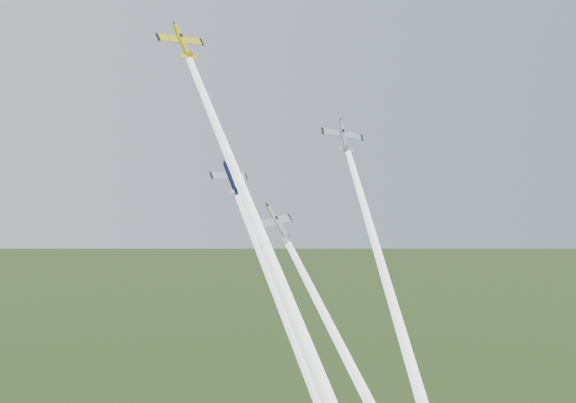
% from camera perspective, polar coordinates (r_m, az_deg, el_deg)
% --- Properties ---
extents(plane_yellow, '(8.44, 5.95, 7.38)m').
position_cam_1_polar(plane_yellow, '(106.12, -8.37, 12.39)').
color(plane_yellow, yellow).
extents(smoke_trail_yellow, '(6.52, 43.77, 65.50)m').
position_cam_1_polar(smoke_trail_yellow, '(87.73, 0.14, -8.21)').
color(smoke_trail_yellow, white).
extents(plane_navy, '(7.08, 5.17, 6.36)m').
position_cam_1_polar(plane_navy, '(108.19, -4.56, 1.86)').
color(plane_navy, '#0D133A').
extents(smoke_trail_navy, '(5.05, 31.81, 47.04)m').
position_cam_1_polar(smoke_trail_navy, '(98.75, 1.51, -13.12)').
color(smoke_trail_navy, white).
extents(plane_silver_right, '(9.28, 6.66, 7.87)m').
position_cam_1_polar(plane_silver_right, '(119.17, 4.40, 5.18)').
color(plane_silver_right, '#ADB4BC').
extents(smoke_trail_silver_right, '(13.22, 41.77, 63.79)m').
position_cam_1_polar(smoke_trail_silver_right, '(103.10, 9.93, -13.35)').
color(smoke_trail_silver_right, white).
extents(plane_silver_low, '(8.85, 6.57, 7.37)m').
position_cam_1_polar(plane_silver_low, '(101.70, -0.80, -1.75)').
color(plane_silver_low, '#AFB5BE').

